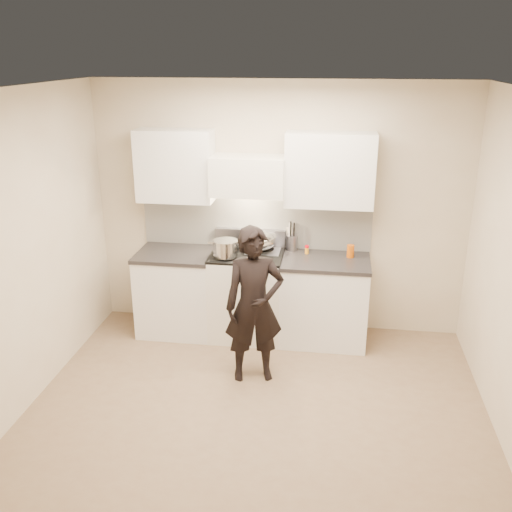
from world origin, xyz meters
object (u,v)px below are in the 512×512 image
(wok, at_px, (258,240))
(stove, at_px, (247,294))
(counter_right, at_px, (324,300))
(person, at_px, (254,305))
(utensil_crock, at_px, (291,242))

(wok, bearing_deg, stove, -138.50)
(counter_right, height_order, person, person)
(utensil_crock, height_order, person, person)
(counter_right, distance_m, person, 1.10)
(wok, distance_m, utensil_crock, 0.38)
(stove, relative_size, utensil_crock, 3.05)
(stove, xyz_separation_m, counter_right, (0.83, 0.00, -0.01))
(wok, distance_m, person, 1.01)
(stove, height_order, person, person)
(counter_right, bearing_deg, utensil_crock, 147.19)
(wok, height_order, utensil_crock, wok)
(person, bearing_deg, wok, 81.13)
(stove, height_order, wok, wok)
(wok, relative_size, person, 0.32)
(counter_right, relative_size, utensil_crock, 2.93)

